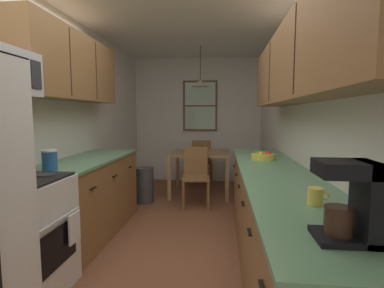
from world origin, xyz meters
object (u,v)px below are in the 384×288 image
object	(u,v)px
trash_bin	(145,185)
fruit_bowl	(263,156)
dining_chair_far	(202,160)
storage_canister	(50,160)
stove_range	(19,238)
coffee_maker	(353,199)
dining_table	(200,158)
dining_chair_near	(196,174)
mug_by_coffeemaker	(316,196)

from	to	relation	value
trash_bin	fruit_bowl	world-z (taller)	fruit_bowl
dining_chair_far	storage_canister	world-z (taller)	storage_canister
stove_range	coffee_maker	xyz separation A→B (m)	(2.02, -0.78, 0.59)
dining_table	storage_canister	world-z (taller)	storage_canister
stove_range	trash_bin	distance (m)	2.48
stove_range	storage_canister	xyz separation A→B (m)	(-0.01, 0.45, 0.52)
dining_chair_near	mug_by_coffeemaker	distance (m)	2.87
stove_range	dining_chair_near	size ratio (longest dim) A/B	1.22
dining_chair_near	trash_bin	size ratio (longest dim) A/B	1.61
dining_table	stove_range	bearing A→B (deg)	-110.63
trash_bin	dining_chair_near	bearing A→B (deg)	-6.55
dining_table	coffee_maker	bearing A→B (deg)	-76.79
stove_range	coffee_maker	size ratio (longest dim) A/B	3.48
storage_canister	dining_chair_far	bearing A→B (deg)	70.81
trash_bin	mug_by_coffeemaker	size ratio (longest dim) A/B	4.68
stove_range	fruit_bowl	size ratio (longest dim) A/B	4.18
dining_chair_near	coffee_maker	world-z (taller)	coffee_maker
trash_bin	storage_canister	xyz separation A→B (m)	(-0.30, -2.01, 0.71)
dining_table	dining_chair_far	size ratio (longest dim) A/B	1.10
dining_table	fruit_bowl	distance (m)	1.93
stove_range	dining_chair_near	xyz separation A→B (m)	(1.12, 2.36, 0.03)
stove_range	dining_table	bearing A→B (deg)	69.37
dining_chair_near	dining_chair_far	world-z (taller)	same
dining_chair_far	coffee_maker	bearing A→B (deg)	-78.47
dining_chair_near	coffee_maker	distance (m)	3.31
trash_bin	coffee_maker	distance (m)	3.75
trash_bin	fruit_bowl	bearing A→B (deg)	-34.48
coffee_maker	stove_range	bearing A→B (deg)	158.94
trash_bin	mug_by_coffeemaker	xyz separation A→B (m)	(1.74, -2.78, 0.67)
stove_range	mug_by_coffeemaker	world-z (taller)	stove_range
trash_bin	storage_canister	bearing A→B (deg)	-98.51
mug_by_coffeemaker	fruit_bowl	distance (m)	1.63
storage_canister	fruit_bowl	world-z (taller)	storage_canister
trash_bin	storage_canister	size ratio (longest dim) A/B	3.02
trash_bin	storage_canister	world-z (taller)	storage_canister
trash_bin	fruit_bowl	size ratio (longest dim) A/B	2.12
dining_table	storage_canister	xyz separation A→B (m)	(-1.14, -2.57, 0.35)
dining_chair_near	coffee_maker	xyz separation A→B (m)	(0.91, -3.14, 0.57)
dining_chair_near	fruit_bowl	size ratio (longest dim) A/B	3.42
dining_chair_far	mug_by_coffeemaker	distance (m)	4.12
stove_range	dining_chair_far	size ratio (longest dim) A/B	1.22
dining_chair_far	trash_bin	distance (m)	1.49
dining_table	fruit_bowl	size ratio (longest dim) A/B	3.76
stove_range	dining_table	xyz separation A→B (m)	(1.13, 3.01, 0.17)
trash_bin	storage_canister	distance (m)	2.15
mug_by_coffeemaker	stove_range	bearing A→B (deg)	170.89
dining_table	trash_bin	xyz separation A→B (m)	(-0.84, -0.56, -0.36)
fruit_bowl	stove_range	bearing A→B (deg)	-146.53
dining_chair_near	mug_by_coffeemaker	xyz separation A→B (m)	(0.91, -2.68, 0.45)
coffee_maker	fruit_bowl	bearing A→B (deg)	91.53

